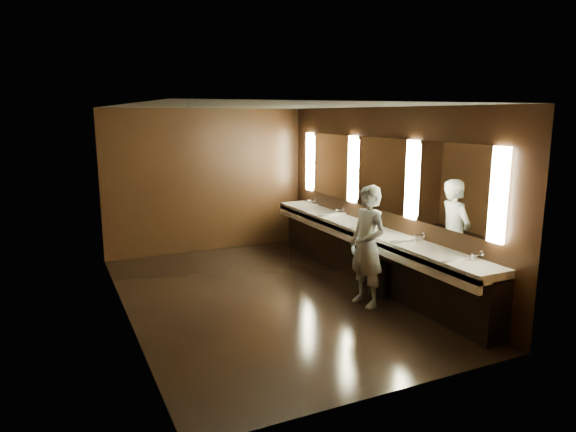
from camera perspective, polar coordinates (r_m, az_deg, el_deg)
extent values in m
plane|color=black|center=(7.79, -2.37, -8.95)|extent=(6.00, 6.00, 0.00)
cube|color=#2D2D2B|center=(7.31, -2.55, 12.11)|extent=(4.00, 6.00, 0.02)
cube|color=black|center=(10.22, -9.01, 3.88)|extent=(4.00, 0.02, 2.80)
cube|color=black|center=(4.86, 11.44, -4.37)|extent=(4.00, 0.02, 2.80)
cube|color=black|center=(6.91, -17.92, -0.05)|extent=(0.02, 6.00, 2.80)
cube|color=black|center=(8.39, 10.24, 2.24)|extent=(0.02, 6.00, 2.80)
cube|color=black|center=(8.50, 9.02, -4.47)|extent=(0.36, 5.40, 0.81)
cube|color=white|center=(8.34, 8.57, -1.61)|extent=(0.55, 5.40, 0.12)
cube|color=white|center=(8.23, 7.13, -2.32)|extent=(0.06, 5.40, 0.18)
cylinder|color=silver|center=(6.78, 20.32, -3.98)|extent=(0.18, 0.04, 0.04)
cylinder|color=silver|center=(7.56, 14.40, -2.10)|extent=(0.18, 0.04, 0.04)
cylinder|color=silver|center=(8.41, 9.64, -0.56)|extent=(0.18, 0.04, 0.04)
cylinder|color=silver|center=(9.32, 5.79, 0.70)|extent=(0.18, 0.04, 0.04)
cylinder|color=silver|center=(10.26, 2.63, 1.72)|extent=(0.18, 0.04, 0.04)
cube|color=#FDF5BF|center=(6.54, 22.38, 2.14)|extent=(0.06, 0.22, 1.15)
cube|color=white|center=(7.10, 17.73, 3.12)|extent=(0.03, 1.32, 1.15)
cube|color=#FDF5BF|center=(7.69, 13.60, 3.93)|extent=(0.06, 0.23, 1.15)
cube|color=white|center=(8.34, 10.24, 4.61)|extent=(0.03, 1.32, 1.15)
cube|color=#FDF5BF|center=(8.99, 7.20, 5.17)|extent=(0.06, 0.23, 1.15)
cube|color=white|center=(9.68, 4.73, 5.65)|extent=(0.03, 1.32, 1.15)
cube|color=#FDF5BF|center=(10.37, 2.44, 6.06)|extent=(0.06, 0.22, 1.15)
imported|color=#9BB8E7|center=(7.32, 8.81, -3.34)|extent=(0.50, 0.68, 1.73)
cylinder|color=black|center=(7.89, 10.20, -6.85)|extent=(0.43, 0.43, 0.52)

